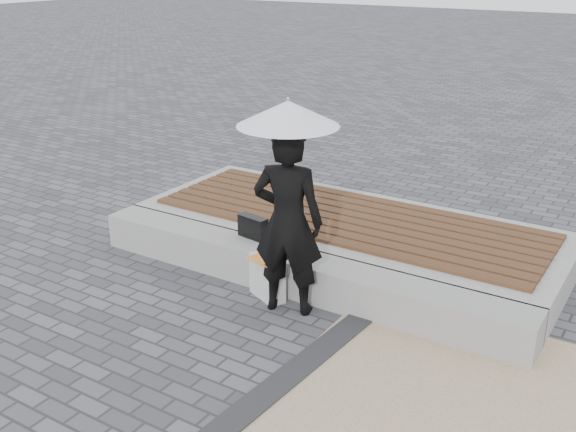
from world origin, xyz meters
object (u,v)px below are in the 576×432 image
(canvas_tote, at_px, (267,278))
(woman, at_px, (288,222))
(seating_ledge, at_px, (295,272))
(handbag, at_px, (253,227))
(parasol, at_px, (288,113))

(canvas_tote, bearing_deg, woman, 7.34)
(seating_ledge, xyz_separation_m, woman, (0.16, -0.40, 0.74))
(woman, height_order, handbag, woman)
(seating_ledge, relative_size, handbag, 14.17)
(canvas_tote, bearing_deg, handbag, 161.39)
(seating_ledge, xyz_separation_m, canvas_tote, (-0.15, -0.30, 0.02))
(handbag, bearing_deg, woman, -25.32)
(woman, bearing_deg, seating_ledge, -83.93)
(handbag, relative_size, canvas_tote, 0.79)
(woman, xyz_separation_m, parasol, (-0.00, 0.00, 1.05))
(woman, height_order, parasol, parasol)
(canvas_tote, bearing_deg, seating_ledge, 87.56)
(parasol, bearing_deg, woman, 0.00)
(seating_ledge, distance_m, handbag, 0.73)
(parasol, bearing_deg, handbag, 145.66)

